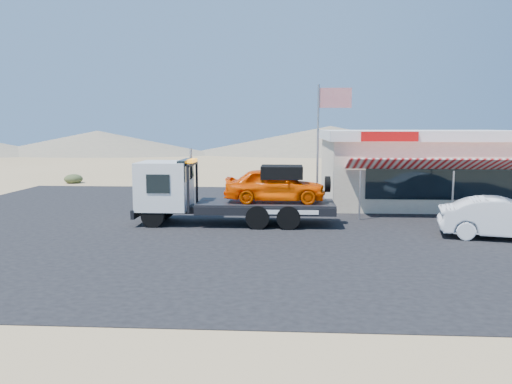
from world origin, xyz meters
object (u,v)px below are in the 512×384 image
(jerky_store, at_px, (419,166))
(white_sedan, at_px, (504,219))
(tow_truck, at_px, (230,190))
(flagpole, at_px, (323,134))

(jerky_store, bearing_deg, white_sedan, -85.10)
(tow_truck, height_order, flagpole, flagpole)
(white_sedan, height_order, jerky_store, jerky_store)
(tow_truck, distance_m, white_sedan, 10.66)
(jerky_store, distance_m, flagpole, 7.36)
(flagpole, bearing_deg, tow_truck, -149.87)
(white_sedan, height_order, flagpole, flagpole)
(tow_truck, relative_size, white_sedan, 1.81)
(tow_truck, height_order, jerky_store, jerky_store)
(tow_truck, xyz_separation_m, white_sedan, (10.40, -2.25, -0.71))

